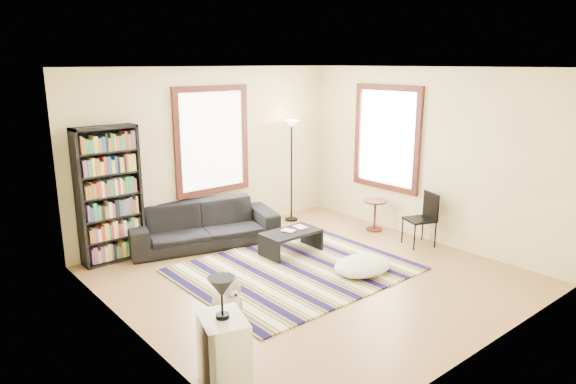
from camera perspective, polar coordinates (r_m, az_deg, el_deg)
floor at (r=7.20m, az=2.59°, el=-9.66°), size 5.00×5.00×0.10m
ceiling at (r=6.59m, az=2.88°, el=14.07°), size 5.00×5.00×0.10m
wall_back at (r=8.76m, az=-8.68°, el=4.43°), size 5.00×0.10×2.80m
wall_front at (r=5.23m, az=22.02°, el=-3.11°), size 5.00×0.10×2.80m
wall_left at (r=5.41m, az=-17.59°, el=-2.19°), size 0.10×5.00×2.80m
wall_right at (r=8.65m, az=15.28°, el=3.97°), size 0.10×5.00×2.80m
window_back at (r=8.66m, az=-8.45°, el=5.67°), size 1.20×0.06×1.60m
window_right at (r=9.03m, az=10.91°, el=5.92°), size 0.06×1.20×1.60m
rug at (r=7.37m, az=0.80°, el=-8.58°), size 3.07×2.46×0.02m
sofa at (r=8.35m, az=-9.47°, el=-3.56°), size 2.51×1.52×0.69m
bookshelf at (r=7.85m, az=-19.23°, el=-0.33°), size 0.90×0.30×2.00m
coffee_table at (r=7.91m, az=0.33°, el=-5.62°), size 0.92×0.54×0.36m
book_a at (r=7.79m, az=-0.23°, el=-4.47°), size 0.24×0.21×0.02m
book_b at (r=7.98m, az=0.92°, el=-4.02°), size 0.18×0.23×0.02m
floor_cushion at (r=7.30m, az=8.28°, el=-8.09°), size 1.09×0.99×0.22m
floor_lamp at (r=9.37m, az=0.39°, el=2.31°), size 0.33×0.33×1.86m
side_table at (r=9.09m, az=9.62°, el=-2.57°), size 0.50×0.50×0.54m
folding_chair at (r=8.44m, az=14.40°, el=-3.00°), size 0.54×0.53×0.86m
white_cabinet at (r=4.82m, az=-7.15°, el=-17.40°), size 0.51×0.59×0.70m
table_lamp at (r=4.56m, az=-7.36°, el=-11.60°), size 0.27×0.27×0.38m
dog at (r=6.03m, az=-6.79°, el=-11.41°), size 0.51×0.62×0.54m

